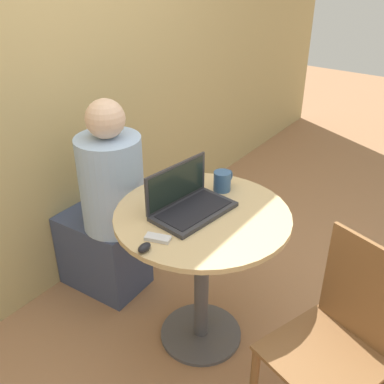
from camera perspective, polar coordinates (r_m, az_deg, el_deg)
ground_plane at (r=2.54m, az=1.12°, el=-17.62°), size 12.00×12.00×0.00m
back_wall at (r=2.49m, az=-18.22°, el=15.02°), size 7.00×0.05×2.60m
round_table at (r=2.15m, az=1.27°, el=-6.96°), size 0.81×0.81×0.77m
laptop at (r=2.04m, az=-0.46°, el=-1.33°), size 0.40×0.27×0.21m
cell_phone at (r=1.88m, az=-4.37°, el=-5.85°), size 0.08×0.12×0.02m
computer_mouse at (r=1.81m, az=-6.07°, el=-7.03°), size 0.07×0.04×0.03m
coffee_cup at (r=2.22m, az=3.93°, el=1.45°), size 0.14×0.09×0.10m
chair_empty at (r=1.94m, az=17.76°, el=-18.07°), size 0.51×0.51×0.90m
person_seated at (r=2.58m, az=-10.75°, el=-3.11°), size 0.35×0.54×1.19m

